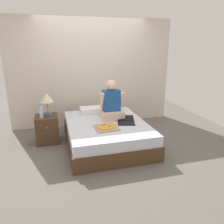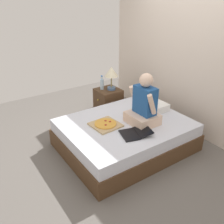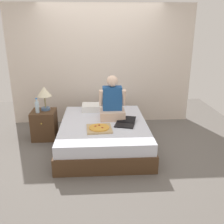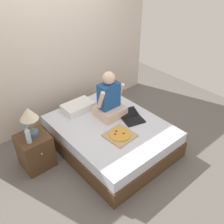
% 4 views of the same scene
% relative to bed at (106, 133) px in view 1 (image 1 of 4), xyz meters
% --- Properties ---
extents(ground_plane, '(5.88, 5.88, 0.00)m').
position_rel_bed_xyz_m(ground_plane, '(0.00, 0.00, -0.23)').
color(ground_plane, '#66605B').
extents(wall_back, '(3.88, 0.12, 2.50)m').
position_rel_bed_xyz_m(wall_back, '(0.00, 1.32, 1.02)').
color(wall_back, beige).
rests_on(wall_back, ground).
extents(bed, '(1.52, 1.92, 0.46)m').
position_rel_bed_xyz_m(bed, '(0.00, 0.00, 0.00)').
color(bed, '#4C331E').
rests_on(bed, ground).
extents(nightstand_left, '(0.44, 0.47, 0.55)m').
position_rel_bed_xyz_m(nightstand_left, '(-1.12, 0.42, 0.05)').
color(nightstand_left, '#4C331E').
rests_on(nightstand_left, ground).
extents(lamp_on_left_nightstand, '(0.26, 0.26, 0.45)m').
position_rel_bed_xyz_m(lamp_on_left_nightstand, '(-1.08, 0.47, 0.65)').
color(lamp_on_left_nightstand, '#4C6B93').
rests_on(lamp_on_left_nightstand, nightstand_left).
extents(water_bottle, '(0.07, 0.07, 0.28)m').
position_rel_bed_xyz_m(water_bottle, '(-1.20, 0.33, 0.43)').
color(water_bottle, silver).
rests_on(water_bottle, nightstand_left).
extents(pillow, '(0.52, 0.34, 0.12)m').
position_rel_bed_xyz_m(pillow, '(-0.15, 0.68, 0.29)').
color(pillow, white).
rests_on(pillow, bed).
extents(person_seated, '(0.47, 0.40, 0.78)m').
position_rel_bed_xyz_m(person_seated, '(0.16, 0.21, 0.52)').
color(person_seated, beige).
rests_on(person_seated, bed).
extents(laptop, '(0.42, 0.48, 0.07)m').
position_rel_bed_xyz_m(laptop, '(0.36, -0.12, 0.25)').
color(laptop, black).
rests_on(laptop, bed).
extents(pizza_box, '(0.43, 0.43, 0.05)m').
position_rel_bed_xyz_m(pizza_box, '(-0.08, -0.31, 0.25)').
color(pizza_box, tan).
rests_on(pizza_box, bed).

